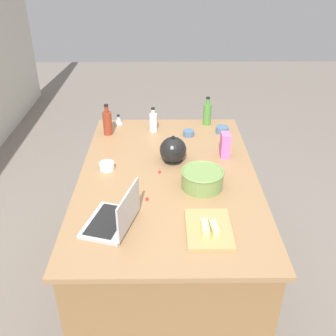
% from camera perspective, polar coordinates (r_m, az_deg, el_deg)
% --- Properties ---
extents(ground_plane, '(12.00, 12.00, 0.00)m').
position_cam_1_polar(ground_plane, '(3.05, 0.00, -15.60)').
color(ground_plane, slate).
extents(island_counter, '(1.77, 1.12, 0.90)m').
position_cam_1_polar(island_counter, '(2.74, 0.00, -9.03)').
color(island_counter, olive).
rests_on(island_counter, ground).
extents(laptop, '(0.36, 0.30, 0.22)m').
position_cam_1_polar(laptop, '(2.06, -7.68, -7.22)').
color(laptop, '#B7B7BC').
rests_on(laptop, island_counter).
extents(mixing_bowl_large, '(0.26, 0.26, 0.11)m').
position_cam_1_polar(mixing_bowl_large, '(2.34, 5.01, -1.52)').
color(mixing_bowl_large, '#72934C').
rests_on(mixing_bowl_large, island_counter).
extents(bottle_vinegar, '(0.06, 0.06, 0.19)m').
position_cam_1_polar(bottle_vinegar, '(3.04, -2.16, 6.72)').
color(bottle_vinegar, white).
rests_on(bottle_vinegar, island_counter).
extents(bottle_olive, '(0.06, 0.06, 0.23)m').
position_cam_1_polar(bottle_olive, '(3.17, 5.74, 7.89)').
color(bottle_olive, '#4C8C38').
rests_on(bottle_olive, island_counter).
extents(bottle_soy, '(0.07, 0.07, 0.24)m').
position_cam_1_polar(bottle_soy, '(3.01, -8.80, 6.57)').
color(bottle_soy, maroon).
rests_on(bottle_soy, island_counter).
extents(kettle, '(0.21, 0.18, 0.20)m').
position_cam_1_polar(kettle, '(2.61, 0.74, 2.59)').
color(kettle, black).
rests_on(kettle, island_counter).
extents(cutting_board, '(0.33, 0.23, 0.02)m').
position_cam_1_polar(cutting_board, '(2.04, 5.96, -8.81)').
color(cutting_board, tan).
rests_on(cutting_board, island_counter).
extents(butter_stick_left, '(0.11, 0.05, 0.04)m').
position_cam_1_polar(butter_stick_left, '(2.01, 6.72, -8.63)').
color(butter_stick_left, '#F4E58C').
rests_on(butter_stick_left, cutting_board).
extents(butter_stick_right, '(0.11, 0.04, 0.04)m').
position_cam_1_polar(butter_stick_right, '(2.01, 5.42, -8.59)').
color(butter_stick_right, '#F4E58C').
rests_on(butter_stick_right, cutting_board).
extents(ramekin_small, '(0.10, 0.10, 0.05)m').
position_cam_1_polar(ramekin_small, '(2.56, -8.88, 0.28)').
color(ramekin_small, white).
rests_on(ramekin_small, island_counter).
extents(ramekin_medium, '(0.08, 0.08, 0.04)m').
position_cam_1_polar(ramekin_medium, '(2.99, 3.01, 5.09)').
color(ramekin_medium, slate).
rests_on(ramekin_medium, island_counter).
extents(ramekin_wide, '(0.10, 0.10, 0.05)m').
position_cam_1_polar(ramekin_wide, '(3.06, 7.91, 5.55)').
color(ramekin_wide, slate).
rests_on(ramekin_wide, island_counter).
extents(kitchen_timer, '(0.07, 0.07, 0.08)m').
position_cam_1_polar(kitchen_timer, '(3.21, -7.22, 7.00)').
color(kitchen_timer, '#B2B2B7').
rests_on(kitchen_timer, island_counter).
extents(candy_bag, '(0.09, 0.06, 0.17)m').
position_cam_1_polar(candy_bag, '(2.69, 8.32, 3.33)').
color(candy_bag, pink).
rests_on(candy_bag, island_counter).
extents(candy_0, '(0.02, 0.02, 0.02)m').
position_cam_1_polar(candy_0, '(2.25, -3.07, -4.49)').
color(candy_0, red).
rests_on(candy_0, island_counter).
extents(candy_2, '(0.02, 0.02, 0.02)m').
position_cam_1_polar(candy_2, '(2.50, -1.25, -0.55)').
color(candy_2, red).
rests_on(candy_2, island_counter).
extents(candy_3, '(0.01, 0.01, 0.01)m').
position_cam_1_polar(candy_3, '(2.09, -5.94, -7.75)').
color(candy_3, green).
rests_on(candy_3, island_counter).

